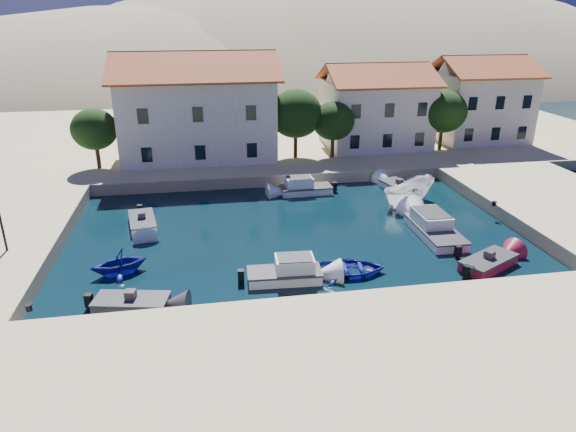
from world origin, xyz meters
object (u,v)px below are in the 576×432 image
(cabin_cruiser_east, at_px, (435,229))
(building_mid, at_px, (376,105))
(building_left, at_px, (197,104))
(cabin_cruiser_south, at_px, (284,273))
(rowboat_south, at_px, (350,273))
(boat_east, at_px, (408,204))
(building_right, at_px, (480,97))

(cabin_cruiser_east, bearing_deg, building_mid, -6.55)
(building_left, distance_m, cabin_cruiser_east, 25.88)
(cabin_cruiser_south, relative_size, cabin_cruiser_east, 0.74)
(building_left, relative_size, rowboat_south, 3.51)
(boat_east, bearing_deg, building_mid, -38.14)
(cabin_cruiser_east, bearing_deg, cabin_cruiser_south, 112.65)
(building_mid, height_order, cabin_cruiser_south, building_mid)
(building_right, relative_size, cabin_cruiser_east, 1.64)
(building_mid, bearing_deg, cabin_cruiser_east, -97.47)
(building_right, height_order, cabin_cruiser_east, building_right)
(building_right, bearing_deg, cabin_cruiser_east, -123.64)
(building_left, bearing_deg, building_right, 3.81)
(building_right, xyz_separation_m, cabin_cruiser_east, (-14.78, -22.21, -5.00))
(building_mid, bearing_deg, rowboat_south, -111.32)
(building_left, relative_size, building_mid, 1.40)
(rowboat_south, bearing_deg, cabin_cruiser_east, -53.77)
(rowboat_south, relative_size, boat_east, 0.78)
(building_mid, height_order, building_right, building_right)
(building_right, bearing_deg, building_mid, -175.24)
(boat_east, bearing_deg, building_right, -71.32)
(boat_east, bearing_deg, building_left, 18.41)
(building_left, distance_m, rowboat_south, 26.37)
(cabin_cruiser_south, bearing_deg, boat_east, 45.44)
(rowboat_south, height_order, cabin_cruiser_east, cabin_cruiser_east)
(building_mid, relative_size, rowboat_south, 2.51)
(cabin_cruiser_south, bearing_deg, building_mid, 64.97)
(building_left, bearing_deg, cabin_cruiser_south, -80.19)
(building_left, relative_size, building_right, 1.56)
(cabin_cruiser_east, distance_m, boat_east, 6.18)
(building_left, xyz_separation_m, building_right, (30.00, 2.00, -0.46))
(building_mid, xyz_separation_m, boat_east, (-2.18, -15.08, -5.22))
(building_left, bearing_deg, building_mid, 3.18)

